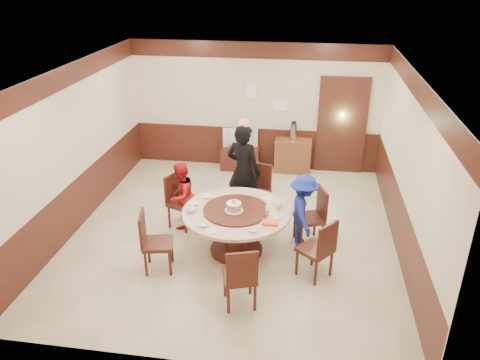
# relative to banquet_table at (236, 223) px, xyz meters

# --- Properties ---
(room) EXTENTS (6.00, 6.04, 2.84)m
(room) POSITION_rel_banquet_table_xyz_m (-0.13, 0.61, 0.55)
(room) COLOR beige
(room) RESTS_ON ground
(banquet_table) EXTENTS (1.71, 1.71, 0.78)m
(banquet_table) POSITION_rel_banquet_table_xyz_m (0.00, 0.00, 0.00)
(banquet_table) COLOR #3D1913
(banquet_table) RESTS_ON ground
(chair_0) EXTENTS (0.57, 0.56, 0.97)m
(chair_0) POSITION_rel_banquet_table_xyz_m (1.17, 0.47, -0.23)
(chair_0) COLOR #3D1913
(chair_0) RESTS_ON ground
(chair_1) EXTENTS (0.55, 0.56, 0.97)m
(chair_1) POSITION_rel_banquet_table_xyz_m (0.18, 1.27, -0.23)
(chair_1) COLOR #3D1913
(chair_1) RESTS_ON ground
(chair_2) EXTENTS (0.58, 0.57, 0.97)m
(chair_2) POSITION_rel_banquet_table_xyz_m (-1.08, 0.67, -0.23)
(chair_2) COLOR #3D1913
(chair_2) RESTS_ON ground
(chair_3) EXTENTS (0.53, 0.52, 0.97)m
(chair_3) POSITION_rel_banquet_table_xyz_m (-1.12, -0.66, -0.23)
(chair_3) COLOR #3D1913
(chair_3) RESTS_ON ground
(chair_4) EXTENTS (0.55, 0.56, 0.97)m
(chair_4) POSITION_rel_banquet_table_xyz_m (0.26, -1.29, -0.23)
(chair_4) COLOR #3D1913
(chair_4) RESTS_ON ground
(chair_5) EXTENTS (0.62, 0.62, 0.97)m
(chair_5) POSITION_rel_banquet_table_xyz_m (1.27, -0.48, -0.23)
(chair_5) COLOR #3D1913
(chair_5) RESTS_ON ground
(person_standing) EXTENTS (0.77, 0.64, 1.80)m
(person_standing) POSITION_rel_banquet_table_xyz_m (-0.06, 1.19, 0.36)
(person_standing) COLOR black
(person_standing) RESTS_ON ground
(person_red) EXTENTS (0.59, 0.69, 1.21)m
(person_red) POSITION_rel_banquet_table_xyz_m (-1.08, 0.65, 0.07)
(person_red) COLOR #A91619
(person_red) RESTS_ON ground
(person_blue) EXTENTS (0.61, 0.89, 1.27)m
(person_blue) POSITION_rel_banquet_table_xyz_m (1.05, 0.36, 0.10)
(person_blue) COLOR navy
(person_blue) RESTS_ON ground
(birthday_cake) EXTENTS (0.29, 0.29, 0.20)m
(birthday_cake) POSITION_rel_banquet_table_xyz_m (-0.03, -0.05, 0.31)
(birthday_cake) COLOR white
(birthday_cake) RESTS_ON banquet_table
(teapot_left) EXTENTS (0.17, 0.15, 0.13)m
(teapot_left) POSITION_rel_banquet_table_xyz_m (-0.69, -0.15, 0.28)
(teapot_left) COLOR white
(teapot_left) RESTS_ON banquet_table
(teapot_right) EXTENTS (0.17, 0.15, 0.13)m
(teapot_right) POSITION_rel_banquet_table_xyz_m (0.64, 0.24, 0.28)
(teapot_right) COLOR white
(teapot_right) RESTS_ON banquet_table
(bowl_0) EXTENTS (0.16, 0.16, 0.04)m
(bowl_0) POSITION_rel_banquet_table_xyz_m (-0.54, 0.38, 0.24)
(bowl_0) COLOR white
(bowl_0) RESTS_ON banquet_table
(bowl_1) EXTENTS (0.13, 0.13, 0.04)m
(bowl_1) POSITION_rel_banquet_table_xyz_m (0.35, -0.58, 0.24)
(bowl_1) COLOR white
(bowl_1) RESTS_ON banquet_table
(bowl_2) EXTENTS (0.15, 0.15, 0.04)m
(bowl_2) POSITION_rel_banquet_table_xyz_m (-0.41, -0.53, 0.23)
(bowl_2) COLOR white
(bowl_2) RESTS_ON banquet_table
(bowl_3) EXTENTS (0.13, 0.13, 0.04)m
(bowl_3) POSITION_rel_banquet_table_xyz_m (0.65, -0.16, 0.24)
(bowl_3) COLOR white
(bowl_3) RESTS_ON banquet_table
(bowl_4) EXTENTS (0.14, 0.14, 0.03)m
(bowl_4) POSITION_rel_banquet_table_xyz_m (-0.69, 0.11, 0.23)
(bowl_4) COLOR white
(bowl_4) RESTS_ON banquet_table
(saucer_near) EXTENTS (0.18, 0.18, 0.01)m
(saucer_near) POSITION_rel_banquet_table_xyz_m (-0.25, -0.65, 0.22)
(saucer_near) COLOR white
(saucer_near) RESTS_ON banquet_table
(saucer_far) EXTENTS (0.18, 0.18, 0.01)m
(saucer_far) POSITION_rel_banquet_table_xyz_m (0.45, 0.50, 0.22)
(saucer_far) COLOR white
(saucer_far) RESTS_ON banquet_table
(shrimp_platter) EXTENTS (0.30, 0.20, 0.06)m
(shrimp_platter) POSITION_rel_banquet_table_xyz_m (0.57, -0.36, 0.24)
(shrimp_platter) COLOR white
(shrimp_platter) RESTS_ON banquet_table
(bottle_0) EXTENTS (0.06, 0.06, 0.16)m
(bottle_0) POSITION_rel_banquet_table_xyz_m (0.50, -0.07, 0.30)
(bottle_0) COLOR white
(bottle_0) RESTS_ON banquet_table
(bottle_1) EXTENTS (0.06, 0.06, 0.16)m
(bottle_1) POSITION_rel_banquet_table_xyz_m (0.66, 0.06, 0.30)
(bottle_1) COLOR white
(bottle_1) RESTS_ON banquet_table
(tv_stand) EXTENTS (0.85, 0.45, 0.50)m
(tv_stand) POSITION_rel_banquet_table_xyz_m (-0.44, 3.35, -0.28)
(tv_stand) COLOR #3D1913
(tv_stand) RESTS_ON ground
(television) EXTENTS (0.79, 0.23, 0.45)m
(television) POSITION_rel_banquet_table_xyz_m (-0.44, 3.35, 0.19)
(television) COLOR gray
(television) RESTS_ON tv_stand
(side_cabinet) EXTENTS (0.80, 0.40, 0.75)m
(side_cabinet) POSITION_rel_banquet_table_xyz_m (0.74, 3.38, -0.16)
(side_cabinet) COLOR brown
(side_cabinet) RESTS_ON ground
(thermos) EXTENTS (0.15, 0.15, 0.38)m
(thermos) POSITION_rel_banquet_table_xyz_m (0.73, 3.38, 0.41)
(thermos) COLOR silver
(thermos) RESTS_ON side_cabinet
(notice_left) EXTENTS (0.25, 0.00, 0.35)m
(notice_left) POSITION_rel_banquet_table_xyz_m (-0.24, 3.55, 1.22)
(notice_left) COLOR white
(notice_left) RESTS_ON room
(notice_right) EXTENTS (0.30, 0.00, 0.22)m
(notice_right) POSITION_rel_banquet_table_xyz_m (0.41, 3.55, 0.92)
(notice_right) COLOR white
(notice_right) RESTS_ON room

